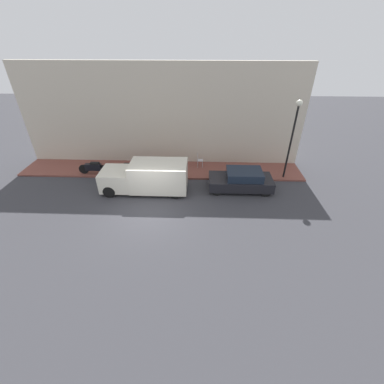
{
  "coord_description": "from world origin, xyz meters",
  "views": [
    {
      "loc": [
        -11.14,
        -2.81,
        8.55
      ],
      "look_at": [
        1.35,
        -2.33,
        0.6
      ],
      "focal_mm": 24.0,
      "sensor_mm": 36.0,
      "label": 1
    }
  ],
  "objects_px": {
    "motorcycle_blue": "(126,168)",
    "cafe_chair": "(199,159)",
    "delivery_van": "(146,177)",
    "parked_car": "(241,180)",
    "motorcycle_black": "(94,168)",
    "streetlamp": "(294,127)"
  },
  "relations": [
    {
      "from": "delivery_van",
      "to": "motorcycle_blue",
      "type": "bearing_deg",
      "value": 42.37
    },
    {
      "from": "motorcycle_black",
      "to": "cafe_chair",
      "type": "bearing_deg",
      "value": -78.95
    },
    {
      "from": "streetlamp",
      "to": "cafe_chair",
      "type": "relative_size",
      "value": 5.22
    },
    {
      "from": "motorcycle_blue",
      "to": "parked_car",
      "type": "bearing_deg",
      "value": -101.49
    },
    {
      "from": "delivery_van",
      "to": "streetlamp",
      "type": "bearing_deg",
      "value": -78.23
    },
    {
      "from": "cafe_chair",
      "to": "parked_car",
      "type": "bearing_deg",
      "value": -136.72
    },
    {
      "from": "delivery_van",
      "to": "motorcycle_black",
      "type": "height_order",
      "value": "delivery_van"
    },
    {
      "from": "motorcycle_blue",
      "to": "streetlamp",
      "type": "relative_size",
      "value": 0.4
    },
    {
      "from": "cafe_chair",
      "to": "delivery_van",
      "type": "bearing_deg",
      "value": 135.19
    },
    {
      "from": "delivery_van",
      "to": "parked_car",
      "type": "bearing_deg",
      "value": -86.3
    },
    {
      "from": "motorcycle_black",
      "to": "motorcycle_blue",
      "type": "height_order",
      "value": "motorcycle_black"
    },
    {
      "from": "parked_car",
      "to": "streetlamp",
      "type": "distance_m",
      "value": 4.5
    },
    {
      "from": "cafe_chair",
      "to": "streetlamp",
      "type": "bearing_deg",
      "value": -103.29
    },
    {
      "from": "motorcycle_black",
      "to": "cafe_chair",
      "type": "height_order",
      "value": "cafe_chair"
    },
    {
      "from": "motorcycle_blue",
      "to": "motorcycle_black",
      "type": "bearing_deg",
      "value": 92.99
    },
    {
      "from": "delivery_van",
      "to": "cafe_chair",
      "type": "xyz_separation_m",
      "value": [
        3.21,
        -3.19,
        -0.29
      ]
    },
    {
      "from": "motorcycle_black",
      "to": "streetlamp",
      "type": "relative_size",
      "value": 0.41
    },
    {
      "from": "delivery_van",
      "to": "motorcycle_blue",
      "type": "xyz_separation_m",
      "value": [
        1.93,
        1.76,
        -0.42
      ]
    },
    {
      "from": "delivery_van",
      "to": "streetlamp",
      "type": "relative_size",
      "value": 1.04
    },
    {
      "from": "parked_car",
      "to": "streetlamp",
      "type": "bearing_deg",
      "value": -64.23
    },
    {
      "from": "motorcycle_blue",
      "to": "cafe_chair",
      "type": "bearing_deg",
      "value": -75.44
    },
    {
      "from": "delivery_van",
      "to": "motorcycle_black",
      "type": "xyz_separation_m",
      "value": [
        1.81,
        3.98,
        -0.37
      ]
    }
  ]
}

